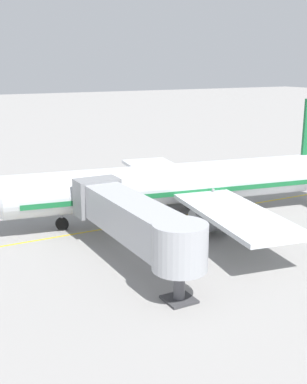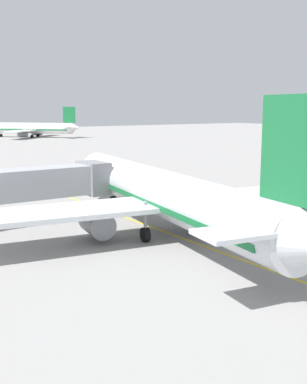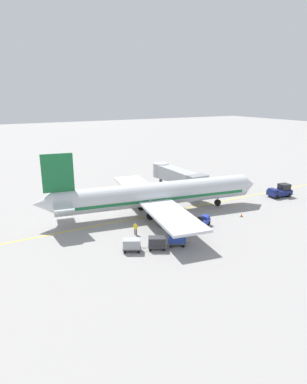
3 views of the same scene
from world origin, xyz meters
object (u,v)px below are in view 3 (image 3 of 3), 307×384
Objects in this scene: parked_airliner at (156,195)px; baggage_cart_third_in_train at (132,244)px; pushback_tractor at (280,191)px; baggage_cart_second_in_train at (157,242)px; jet_bridge at (177,176)px; baggage_tug_lead at (203,221)px; ground_crew_loader at (185,212)px; baggage_cart_front at (177,239)px; safety_cone_nose_left at (241,215)px; ground_crew_wing_walker at (136,228)px.

parked_airliner is 12.95× the size of baggage_cart_third_in_train.
baggage_cart_second_in_train is (7.82, -31.29, -0.15)m from pushback_tractor.
jet_bridge is 24.87m from baggage_cart_second_in_train.
ground_crew_loader reaches higher than baggage_tug_lead.
baggage_cart_front and baggage_cart_second_in_train have the same top height.
parked_airliner is at bearing 151.20° from baggage_cart_second_in_train.
pushback_tractor is 29.74m from baggage_cart_front.
ground_crew_loader is at bearing 128.38° from baggage_cart_second_in_train.
baggage_cart_front is 1.70× the size of ground_crew_loader.
parked_airliner is 2.42× the size of jet_bridge.
ground_crew_loader reaches higher than baggage_cart_front.
safety_cone_nose_left is (-2.40, 20.29, -0.66)m from baggage_cart_third_in_train.
ground_crew_wing_walker is at bearing -151.66° from baggage_cart_front.
ground_crew_wing_walker reaches higher than safety_cone_nose_left.
baggage_cart_third_in_train is 1.70× the size of ground_crew_wing_walker.
baggage_cart_front is 1.70× the size of ground_crew_wing_walker.
ground_crew_loader is at bearing -27.81° from jet_bridge.
baggage_cart_front is (8.18, -28.59, -0.15)m from pushback_tractor.
baggage_cart_second_in_train is 11.63m from ground_crew_loader.
baggage_cart_front reaches higher than safety_cone_nose_left.
ground_crew_loader is (-3.96, -0.54, 0.24)m from baggage_tug_lead.
safety_cone_nose_left is (-3.73, 14.61, -0.66)m from baggage_cart_front.
baggage_cart_third_in_train is 13.61m from ground_crew_loader.
jet_bridge is at bearing 131.49° from ground_crew_wing_walker.
baggage_cart_second_in_train is 17.65m from safety_cone_nose_left.
baggage_cart_third_in_train is (-0.97, -2.97, 0.00)m from baggage_cart_second_in_train.
ground_crew_wing_walker reaches higher than baggage_cart_third_in_train.
baggage_tug_lead is 10.19m from baggage_cart_second_in_train.
ground_crew_wing_walker is at bearing -176.23° from baggage_cart_second_in_train.
ground_crew_loader is 2.86× the size of safety_cone_nose_left.
jet_bridge is 26.13m from baggage_cart_third_in_train.
ground_crew_wing_walker reaches higher than baggage_tug_lead.
pushback_tractor reaches higher than safety_cone_nose_left.
baggage_tug_lead is at bearing 117.50° from baggage_cart_front.
jet_bridge is 5.57× the size of baggage_tug_lead.
baggage_tug_lead is 4.69× the size of safety_cone_nose_left.
baggage_tug_lead is at bearing 100.27° from baggage_cart_third_in_train.
safety_cone_nose_left is (15.93, 1.83, -3.17)m from jet_bridge.
ground_crew_loader is at bearing 101.55° from ground_crew_wing_walker.
baggage_cart_second_in_train is at bearing 71.92° from baggage_cart_third_in_train.
baggage_cart_front is 2.72m from baggage_cart_second_in_train.
baggage_cart_second_in_train is at bearing -28.80° from parked_airliner.
parked_airliner is 22.05× the size of ground_crew_wing_walker.
ground_crew_wing_walker is at bearing -101.46° from baggage_tug_lead.
jet_bridge is at bearing 152.19° from ground_crew_loader.
safety_cone_nose_left is at bearing 6.55° from jet_bridge.
pushback_tractor is at bearing 91.53° from ground_crew_loader.
ground_crew_loader is (-7.58, 6.42, 0.00)m from baggage_cart_front.
pushback_tractor is (3.46, 25.09, -2.09)m from parked_airliner.
ground_crew_wing_walker is at bearing -47.54° from parked_airliner.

